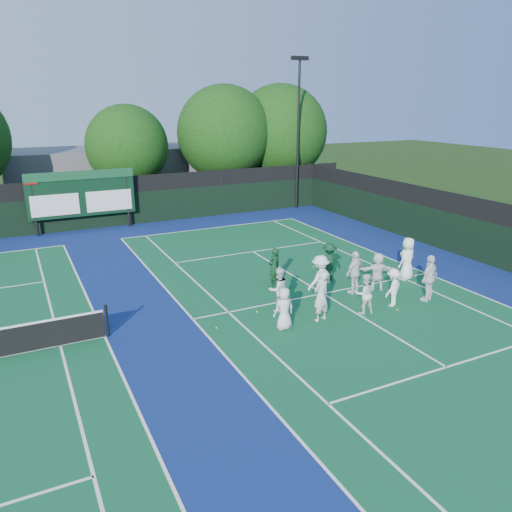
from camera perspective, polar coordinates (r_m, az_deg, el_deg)
name	(u,v)px	position (r m, az deg, el deg)	size (l,w,h in m)	color
ground	(338,303)	(19.38, 9.31, -5.27)	(120.00, 120.00, 0.00)	#19330E
court_apron	(179,322)	(17.72, -8.83, -7.48)	(34.00, 32.00, 0.01)	navy
near_court	(323,294)	(20.14, 7.67, -4.28)	(11.05, 23.85, 0.01)	#12572F
back_fence	(100,206)	(31.36, -17.44, 5.53)	(34.00, 0.08, 3.00)	black
divider_fence_right	(486,235)	(25.68, 24.75, 2.19)	(0.08, 32.00, 3.00)	black
scoreboard	(81,194)	(30.67, -19.32, 6.68)	(6.00, 0.21, 3.55)	black
clubhouse	(134,173)	(39.74, -13.74, 9.15)	(18.00, 6.00, 4.00)	slate
light_pole_right	(298,117)	(35.17, 4.87, 15.59)	(1.20, 0.30, 10.12)	black
tree_c	(129,148)	(34.93, -14.29, 11.86)	(5.40, 5.40, 7.17)	black
tree_d	(226,135)	(37.01, -3.45, 13.59)	(6.77, 6.77, 8.49)	black
tree_e	(281,134)	(39.02, 2.91, 13.70)	(7.09, 7.09, 8.59)	black
tennis_ball_0	(257,312)	(18.27, 0.12, -6.37)	(0.07, 0.07, 0.07)	#BAC517
tennis_ball_1	(360,277)	(22.21, 11.75, -2.32)	(0.07, 0.07, 0.07)	#BAC517
tennis_ball_2	(398,310)	(19.13, 15.88, -5.94)	(0.07, 0.07, 0.07)	#BAC517
tennis_ball_3	(217,328)	(17.11, -4.53, -8.16)	(0.07, 0.07, 0.07)	#BAC517
tennis_ball_4	(313,267)	(23.17, 6.57, -1.23)	(0.07, 0.07, 0.07)	#BAC517
player_front_0	(284,309)	(16.78, 3.22, -6.01)	(0.72, 0.47, 1.48)	silver
player_front_1	(321,296)	(17.46, 7.45, -4.55)	(0.67, 0.44, 1.83)	silver
player_front_2	(365,294)	(18.36, 12.30, -4.23)	(0.73, 0.57, 1.50)	white
player_front_3	(393,287)	(19.28, 15.38, -3.48)	(0.94, 0.54, 1.46)	white
player_front_4	(429,278)	(20.13, 19.21, -2.39)	(1.07, 0.45, 1.83)	white
player_back_0	(279,290)	(18.14, 2.60, -3.85)	(0.80, 0.63, 1.65)	silver
player_back_1	(320,279)	(19.02, 7.33, -2.62)	(1.20, 0.69, 1.86)	white
player_back_2	(355,272)	(20.14, 11.25, -1.83)	(1.03, 0.43, 1.75)	white
player_back_3	(377,271)	(20.67, 13.71, -1.73)	(1.48, 0.47, 1.59)	white
player_back_4	(407,259)	(22.20, 16.91, -0.31)	(0.91, 0.59, 1.85)	white
coach_left	(274,268)	(20.44, 2.11, -1.32)	(0.61, 0.40, 1.67)	#0E3319
coach_right	(329,262)	(21.39, 8.35, -0.68)	(1.06, 0.61, 1.65)	#0E341D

